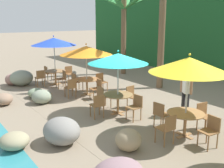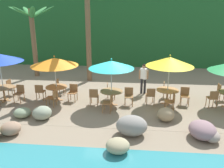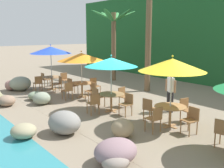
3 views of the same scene
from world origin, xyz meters
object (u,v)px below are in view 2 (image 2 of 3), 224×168
object	(u,v)px
dining_table_orange	(57,89)
dining_table_teal	(111,93)
umbrella_teal	(111,65)
chair_green_inland	(221,91)
chair_teal_left	(94,95)
chair_yellow_right	(171,101)
chair_blue_inland	(11,86)
umbrella_orange	(54,62)
dining_table_yellow	(167,92)
chair_teal_right	(109,102)
palm_tree_nearest	(32,29)
chair_blue_seaward	(20,92)
chair_orange_right	(53,97)
chair_yellow_inland	(166,89)
palm_tree_second	(87,9)
waiter_in_white	(144,77)
chair_orange_inland	(60,86)
umbrella_yellow	(170,62)
chair_yellow_left	(150,95)
chair_teal_seaward	(129,95)
chair_orange_seaward	(73,91)
chair_yellow_seaward	(185,95)
dining_table_blue	(3,90)
chair_green_left	(213,98)
chair_orange_left	(40,91)
chair_teal_inland	(109,90)

from	to	relation	value
dining_table_orange	dining_table_teal	xyz separation A→B (m)	(2.88, -0.39, 0.00)
umbrella_teal	chair_green_inland	size ratio (longest dim) A/B	2.71
chair_teal_left	chair_yellow_right	size ratio (longest dim) A/B	1.00
chair_blue_inland	dining_table_teal	distance (m)	5.68
umbrella_orange	dining_table_yellow	bearing A→B (deg)	0.42
chair_teal_right	palm_tree_nearest	distance (m)	8.49
chair_blue_seaward	umbrella_teal	xyz separation A→B (m)	(4.70, -0.02, 1.54)
chair_orange_right	chair_yellow_inland	bearing A→B (deg)	17.38
umbrella_orange	chair_green_inland	bearing A→B (deg)	5.38
umbrella_orange	palm_tree_nearest	bearing A→B (deg)	123.35
palm_tree_second	palm_tree_nearest	bearing A→B (deg)	169.33
chair_teal_right	waiter_in_white	distance (m)	3.16
chair_yellow_inland	palm_tree_nearest	size ratio (longest dim) A/B	0.18
dining_table_teal	chair_yellow_right	xyz separation A→B (m)	(2.82, -0.42, -0.10)
umbrella_orange	chair_orange_inland	bearing A→B (deg)	97.69
dining_table_teal	chair_green_inland	distance (m)	5.69
chair_blue_inland	umbrella_yellow	bearing A→B (deg)	-3.20
umbrella_yellow	chair_yellow_left	bearing A→B (deg)	-168.51
chair_teal_right	chair_yellow_left	distance (m)	2.23
dining_table_yellow	chair_orange_right	bearing A→B (deg)	-170.86
chair_yellow_inland	palm_tree_second	world-z (taller)	palm_tree_second
chair_blue_seaward	chair_green_inland	size ratio (longest dim) A/B	1.00
chair_teal_seaward	chair_yellow_right	size ratio (longest dim) A/B	1.00
dining_table_teal	chair_blue_inland	bearing A→B (deg)	170.93
palm_tree_second	chair_teal_right	bearing A→B (deg)	-69.35
palm_tree_nearest	chair_orange_seaward	bearing A→B (deg)	-49.46
dining_table_orange	chair_teal_seaward	xyz separation A→B (m)	(3.72, -0.26, -0.10)
chair_blue_inland	chair_teal_left	size ratio (longest dim) A/B	1.00
chair_yellow_seaward	chair_green_inland	xyz separation A→B (m)	(1.97, 0.75, 0.00)
dining_table_blue	chair_green_left	xyz separation A→B (m)	(10.40, 0.11, -0.10)
chair_blue_seaward	chair_orange_left	bearing A→B (deg)	14.83
chair_yellow_inland	palm_tree_nearest	xyz separation A→B (m)	(-8.54, 3.48, 2.74)
chair_green_left	chair_teal_seaward	bearing A→B (deg)	-179.74
chair_green_inland	chair_teal_seaward	bearing A→B (deg)	-167.44
umbrella_orange	chair_teal_seaward	distance (m)	4.03
dining_table_blue	palm_tree_second	bearing A→B (deg)	47.25
chair_orange_inland	dining_table_teal	world-z (taller)	chair_orange_inland
chair_yellow_left	palm_tree_nearest	bearing A→B (deg)	149.54
chair_orange_left	chair_green_inland	size ratio (longest dim) A/B	1.00
chair_orange_left	umbrella_yellow	bearing A→B (deg)	1.34
chair_orange_right	chair_orange_seaward	bearing A→B (deg)	47.81
chair_teal_left	dining_table_yellow	bearing A→B (deg)	8.45
waiter_in_white	palm_tree_nearest	bearing A→B (deg)	158.16
umbrella_orange	chair_green_inland	xyz separation A→B (m)	(8.45, 0.80, -1.53)
chair_blue_inland	chair_teal_inland	world-z (taller)	same
umbrella_teal	chair_teal_left	distance (m)	1.76
chair_orange_seaward	chair_green_inland	distance (m)	7.63
waiter_in_white	chair_orange_seaward	bearing A→B (deg)	-158.61
chair_yellow_right	palm_tree_second	world-z (taller)	palm_tree_second
chair_green_inland	waiter_in_white	size ratio (longest dim) A/B	0.51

